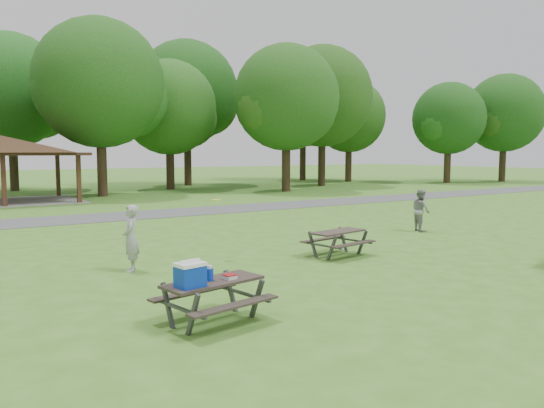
{
  "coord_description": "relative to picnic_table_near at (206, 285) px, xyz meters",
  "views": [
    {
      "loc": [
        -7.35,
        -8.72,
        2.81
      ],
      "look_at": [
        1.0,
        4.0,
        1.3
      ],
      "focal_mm": 35.0,
      "sensor_mm": 36.0,
      "label": 1
    }
  ],
  "objects": [
    {
      "name": "tree_row_j",
      "position": [
        35.73,
        23.67,
        4.89
      ],
      "size": [
        6.72,
        6.4,
        8.96
      ],
      "color": "#302215",
      "rests_on": "ground"
    },
    {
      "name": "tree_row_e",
      "position": [
        5.75,
        26.17,
        6.11
      ],
      "size": [
        8.4,
        8.0,
        11.02
      ],
      "color": "#322116",
      "rests_on": "ground"
    },
    {
      "name": "tree_deep_b",
      "position": [
        1.75,
        34.17,
        6.22
      ],
      "size": [
        8.4,
        8.0,
        11.13
      ],
      "color": "black",
      "rests_on": "ground"
    },
    {
      "name": "ground",
      "position": [
        3.65,
        1.14,
        -0.67
      ],
      "size": [
        160.0,
        160.0,
        0.0
      ],
      "primitive_type": "plane",
      "color": "#3E7621",
      "rests_on": "ground"
    },
    {
      "name": "tree_row_f",
      "position": [
        11.74,
        29.67,
        5.17
      ],
      "size": [
        7.35,
        7.0,
        9.55
      ],
      "color": "black",
      "rests_on": "ground"
    },
    {
      "name": "tree_row_h",
      "position": [
        23.75,
        26.67,
        6.36
      ],
      "size": [
        8.61,
        8.2,
        11.37
      ],
      "color": "black",
      "rests_on": "ground"
    },
    {
      "name": "picnic_table_near",
      "position": [
        0.0,
        0.0,
        0.0
      ],
      "size": [
        1.89,
        1.62,
        1.17
      ],
      "color": "#2E2521",
      "rests_on": "ground"
    },
    {
      "name": "frisbee_catcher",
      "position": [
        10.9,
        5.08,
        0.07
      ],
      "size": [
        0.77,
        0.87,
        1.49
      ],
      "primitive_type": "imported",
      "rotation": [
        0.0,
        0.0,
        1.23
      ],
      "color": "gray",
      "rests_on": "ground"
    },
    {
      "name": "asphalt_path",
      "position": [
        3.65,
        15.14,
        -0.66
      ],
      "size": [
        120.0,
        3.2,
        0.02
      ],
      "primitive_type": "cube",
      "color": "#4C4C4F",
      "rests_on": "ground"
    },
    {
      "name": "tree_row_g",
      "position": [
        17.74,
        23.17,
        5.66
      ],
      "size": [
        7.77,
        7.4,
        10.25
      ],
      "color": "black",
      "rests_on": "ground"
    },
    {
      "name": "picnic_table_middle",
      "position": [
        5.53,
        3.25,
        -0.15
      ],
      "size": [
        1.81,
        1.54,
        0.7
      ],
      "color": "#332925",
      "rests_on": "ground"
    },
    {
      "name": "frisbee_thrower",
      "position": [
        0.26,
        4.48,
        0.12
      ],
      "size": [
        0.56,
        0.67,
        1.57
      ],
      "primitive_type": "imported",
      "rotation": [
        0.0,
        0.0,
        -1.93
      ],
      "color": "#9F9FA1",
      "rests_on": "ground"
    },
    {
      "name": "tree_deep_d",
      "position": [
        27.75,
        34.67,
        6.36
      ],
      "size": [
        8.4,
        8.0,
        11.27
      ],
      "color": "black",
      "rests_on": "ground"
    },
    {
      "name": "frisbee_in_flight",
      "position": [
        2.56,
        4.61,
        0.9
      ],
      "size": [
        0.33,
        0.33,
        0.02
      ],
      "color": "yellow",
      "rests_on": "ground"
    },
    {
      "name": "tree_deep_c",
      "position": [
        14.75,
        33.17,
        6.77
      ],
      "size": [
        8.82,
        8.4,
        11.9
      ],
      "color": "#321E16",
      "rests_on": "ground"
    },
    {
      "name": "tree_row_i",
      "position": [
        29.73,
        30.17,
        5.24
      ],
      "size": [
        7.14,
        6.8,
        9.52
      ],
      "color": "#322216",
      "rests_on": "ground"
    },
    {
      "name": "tree_flank_right",
      "position": [
        41.74,
        22.17,
        5.48
      ],
      "size": [
        7.56,
        7.2,
        9.97
      ],
      "color": "black",
      "rests_on": "ground"
    }
  ]
}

